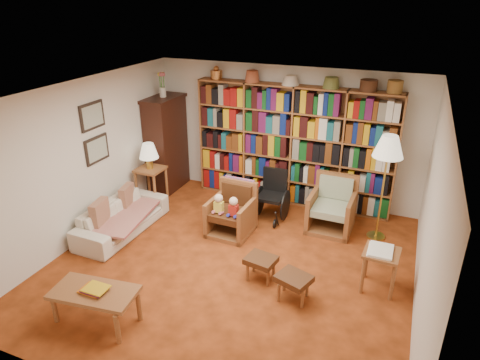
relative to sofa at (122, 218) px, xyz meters
The scene contains 23 objects.
floor 2.07m from the sofa, ahead, with size 5.00×5.00×0.00m, color #A84719.
ceiling 3.04m from the sofa, ahead, with size 5.00×5.00×0.00m, color white.
wall_back 3.25m from the sofa, 48.54° to the left, with size 5.00×5.00×0.00m, color silver.
wall_front 3.52m from the sofa, 52.58° to the right, with size 5.00×5.00×0.00m, color silver.
wall_left 1.11m from the sofa, 158.24° to the right, with size 5.00×5.00×0.00m, color silver.
wall_right 4.66m from the sofa, ahead, with size 5.00×5.00×0.00m, color silver.
bookshelf 3.24m from the sofa, 43.69° to the left, with size 3.60×0.30×2.42m.
curio_cabinet 1.96m from the sofa, 96.43° to the left, with size 0.50×0.95×2.40m.
framed_pictures 1.44m from the sofa, 164.29° to the left, with size 0.03×0.52×0.97m.
sofa is the anchor object (origin of this frame).
sofa_throw 0.07m from the sofa, ahead, with size 0.71×1.33×0.04m, color beige.
cushion_left 0.42m from the sofa, 110.38° to the left, with size 0.12×0.37×0.37m, color maroon.
cushion_right 0.42m from the sofa, 110.38° to the right, with size 0.13×0.41×0.41m, color maroon.
side_table_lamp 1.10m from the sofa, 95.42° to the left, with size 0.48×0.48×0.72m.
table_lamp 1.32m from the sofa, 95.42° to the left, with size 0.35×0.35×0.48m.
armchair_leather 1.83m from the sofa, 23.07° to the left, with size 0.69×0.74×0.85m.
armchair_sage 3.50m from the sofa, 25.04° to the left, with size 0.73×0.76×0.89m.
wheelchair 2.57m from the sofa, 33.65° to the left, with size 0.51×0.71×0.88m.
floor_lamp 4.35m from the sofa, 19.79° to the left, with size 0.46×0.46×1.73m.
side_table_papers 4.08m from the sofa, ahead, with size 0.48×0.48×0.60m.
footstool_a 2.58m from the sofa, ahead, with size 0.45×0.40×0.34m.
footstool_b 3.14m from the sofa, 10.66° to the right, with size 0.51×0.47×0.35m.
coffee_table 2.14m from the sofa, 61.46° to the right, with size 1.06×0.63×0.50m.
Camera 1 is at (2.11, -4.80, 3.66)m, focal length 32.00 mm.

